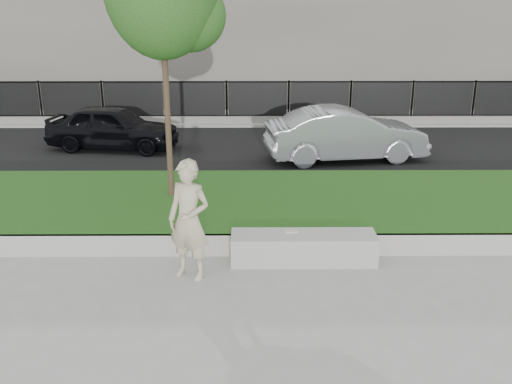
{
  "coord_description": "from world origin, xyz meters",
  "views": [
    {
      "loc": [
        0.31,
        -8.19,
        4.32
      ],
      "look_at": [
        0.37,
        1.2,
        1.14
      ],
      "focal_mm": 40.0,
      "sensor_mm": 36.0,
      "label": 1
    }
  ],
  "objects_px": {
    "man": "(189,220)",
    "book": "(290,231)",
    "car_dark": "(113,127)",
    "car_silver": "(346,134)",
    "stone_bench": "(303,248)"
  },
  "relations": [
    {
      "from": "stone_bench",
      "to": "book",
      "type": "xyz_separation_m",
      "value": [
        -0.22,
        0.12,
        0.27
      ]
    },
    {
      "from": "stone_bench",
      "to": "man",
      "type": "height_order",
      "value": "man"
    },
    {
      "from": "stone_bench",
      "to": "car_dark",
      "type": "bearing_deg",
      "value": 123.1
    },
    {
      "from": "man",
      "to": "book",
      "type": "xyz_separation_m",
      "value": [
        1.66,
        0.67,
        -0.47
      ]
    },
    {
      "from": "stone_bench",
      "to": "man",
      "type": "distance_m",
      "value": 2.1
    },
    {
      "from": "car_dark",
      "to": "car_silver",
      "type": "relative_size",
      "value": 0.88
    },
    {
      "from": "book",
      "to": "car_dark",
      "type": "bearing_deg",
      "value": 110.44
    },
    {
      "from": "book",
      "to": "car_dark",
      "type": "height_order",
      "value": "car_dark"
    },
    {
      "from": "stone_bench",
      "to": "car_dark",
      "type": "xyz_separation_m",
      "value": [
        -5.03,
        7.72,
        0.45
      ]
    },
    {
      "from": "car_dark",
      "to": "book",
      "type": "bearing_deg",
      "value": -138.84
    },
    {
      "from": "man",
      "to": "book",
      "type": "height_order",
      "value": "man"
    },
    {
      "from": "man",
      "to": "car_silver",
      "type": "bearing_deg",
      "value": 87.14
    },
    {
      "from": "man",
      "to": "book",
      "type": "relative_size",
      "value": 8.34
    },
    {
      "from": "man",
      "to": "book",
      "type": "bearing_deg",
      "value": 46.2
    },
    {
      "from": "car_dark",
      "to": "stone_bench",
      "type": "bearing_deg",
      "value": -138.06
    }
  ]
}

